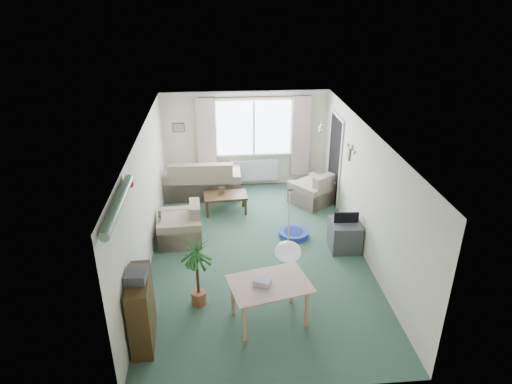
{
  "coord_description": "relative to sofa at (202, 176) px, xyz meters",
  "views": [
    {
      "loc": [
        -0.67,
        -7.4,
        4.78
      ],
      "look_at": [
        0.0,
        0.3,
        1.15
      ],
      "focal_mm": 32.0,
      "sensor_mm": 36.0,
      "label": 1
    }
  ],
  "objects": [
    {
      "name": "photo_frame",
      "position": [
        0.46,
        -0.93,
        0.04
      ],
      "size": [
        0.12,
        0.03,
        0.16
      ],
      "primitive_type": "cube",
      "rotation": [
        0.0,
        0.0,
        -0.11
      ],
      "color": "brown",
      "rests_on": "coffee_table"
    },
    {
      "name": "hifi_box",
      "position": [
        -0.74,
        -4.95,
        0.69
      ],
      "size": [
        0.3,
        0.36,
        0.14
      ],
      "primitive_type": "cube",
      "rotation": [
        0.0,
        0.0,
        -0.05
      ],
      "color": "#3B3B40",
      "rests_on": "bookshelf"
    },
    {
      "name": "bauble_cluster_a",
      "position": [
        2.4,
        -1.85,
        1.76
      ],
      "size": [
        0.2,
        0.2,
        0.2
      ],
      "primitive_type": "sphere",
      "color": "silver"
    },
    {
      "name": "tinsel_garland",
      "position": [
        -0.82,
        -5.05,
        1.82
      ],
      "size": [
        1.6,
        1.6,
        0.12
      ],
      "primitive_type": "cylinder",
      "color": "#196626"
    },
    {
      "name": "armchair_left",
      "position": [
        -0.4,
        -2.13,
        -0.06
      ],
      "size": [
        0.9,
        0.94,
        0.8
      ],
      "primitive_type": "cube",
      "rotation": [
        0.0,
        0.0,
        -1.51
      ],
      "color": "beige",
      "rests_on": "ground"
    },
    {
      "name": "doorway",
      "position": [
        3.08,
        -0.55,
        0.54
      ],
      "size": [
        0.03,
        0.95,
        2.0
      ],
      "primitive_type": "cube",
      "color": "black"
    },
    {
      "name": "houseplant",
      "position": [
        0.03,
        -4.16,
        0.14
      ],
      "size": [
        0.55,
        0.55,
        1.21
      ],
      "primitive_type": "cylinder",
      "rotation": [
        0.0,
        0.0,
        -0.05
      ],
      "color": "#276322",
      "rests_on": "ground"
    },
    {
      "name": "bauble_cluster_b",
      "position": [
        2.7,
        -3.05,
        1.76
      ],
      "size": [
        0.2,
        0.2,
        0.2
      ],
      "primitive_type": "sphere",
      "color": "silver"
    },
    {
      "name": "tv_cube",
      "position": [
        2.8,
        -2.71,
        -0.18
      ],
      "size": [
        0.59,
        0.64,
        0.56
      ],
      "primitive_type": "cube",
      "rotation": [
        0.0,
        0.0,
        -0.04
      ],
      "color": "#39373D",
      "rests_on": "ground"
    },
    {
      "name": "coffee_table",
      "position": [
        0.54,
        -1.0,
        -0.25
      ],
      "size": [
        0.98,
        0.59,
        0.43
      ],
      "primitive_type": "cube",
      "rotation": [
        0.0,
        0.0,
        0.07
      ],
      "color": "black",
      "rests_on": "ground"
    },
    {
      "name": "curtain_left",
      "position": [
        0.15,
        0.38,
        0.81
      ],
      "size": [
        0.45,
        0.08,
        2.0
      ],
      "primitive_type": "cube",
      "color": "beige"
    },
    {
      "name": "wall_picture_back",
      "position": [
        -0.5,
        0.48,
        1.09
      ],
      "size": [
        0.28,
        0.03,
        0.22
      ],
      "primitive_type": "cube",
      "color": "brown"
    },
    {
      "name": "radiator",
      "position": [
        1.3,
        0.44,
        -0.06
      ],
      "size": [
        1.2,
        0.1,
        0.55
      ],
      "primitive_type": "cube",
      "color": "white"
    },
    {
      "name": "window",
      "position": [
        1.3,
        0.48,
        1.04
      ],
      "size": [
        1.8,
        0.03,
        1.3
      ],
      "primitive_type": "cube",
      "color": "white"
    },
    {
      "name": "ground",
      "position": [
        1.1,
        -2.75,
        -0.46
      ],
      "size": [
        6.5,
        6.5,
        0.0
      ],
      "primitive_type": "plane",
      "color": "#2E4D3D"
    },
    {
      "name": "bookshelf",
      "position": [
        -0.74,
        -4.93,
        0.08
      ],
      "size": [
        0.35,
        0.91,
        1.09
      ],
      "primitive_type": "cube",
      "rotation": [
        0.0,
        0.0,
        0.06
      ],
      "color": "black",
      "rests_on": "ground"
    },
    {
      "name": "curtain_right",
      "position": [
        2.45,
        0.38,
        0.81
      ],
      "size": [
        0.45,
        0.08,
        2.0
      ],
      "primitive_type": "cube",
      "color": "beige"
    },
    {
      "name": "armchair_corner",
      "position": [
        2.58,
        -0.7,
        -0.07
      ],
      "size": [
        1.19,
        1.18,
        0.78
      ],
      "primitive_type": "cube",
      "rotation": [
        0.0,
        0.0,
        3.78
      ],
      "color": "beige",
      "rests_on": "ground"
    },
    {
      "name": "wall_picture_right",
      "position": [
        3.08,
        -1.55,
        1.09
      ],
      "size": [
        0.03,
        0.24,
        0.3
      ],
      "primitive_type": "cube",
      "color": "brown"
    },
    {
      "name": "sofa",
      "position": [
        0.0,
        0.0,
        0.0
      ],
      "size": [
        1.87,
        1.01,
        0.93
      ],
      "primitive_type": "cube",
      "rotation": [
        0.0,
        0.0,
        3.12
      ],
      "color": "beige",
      "rests_on": "ground"
    },
    {
      "name": "dining_table",
      "position": [
        1.11,
        -4.66,
        -0.13
      ],
      "size": [
        1.21,
        0.94,
        0.67
      ],
      "primitive_type": "cube",
      "rotation": [
        0.0,
        0.0,
        0.23
      ],
      "color": "tan",
      "rests_on": "ground"
    },
    {
      "name": "curtain_rod",
      "position": [
        1.3,
        0.4,
        1.81
      ],
      "size": [
        2.6,
        0.03,
        0.03
      ],
      "primitive_type": "cube",
      "color": "black"
    },
    {
      "name": "gift_box",
      "position": [
        1.0,
        -4.69,
        0.27
      ],
      "size": [
        0.3,
        0.26,
        0.12
      ],
      "primitive_type": "cube",
      "rotation": [
        0.0,
        0.0,
        -0.41
      ],
      "color": "#B0AFBA",
      "rests_on": "dining_table"
    },
    {
      "name": "pendant_lamp",
      "position": [
        1.3,
        -5.05,
        1.02
      ],
      "size": [
        0.36,
        0.36,
        0.36
      ],
      "primitive_type": "sphere",
      "color": "white"
    },
    {
      "name": "pet_bed",
      "position": [
        1.89,
        -2.2,
        -0.4
      ],
      "size": [
        0.7,
        0.7,
        0.12
      ],
      "primitive_type": "cylinder",
      "rotation": [
        0.0,
        0.0,
        0.18
      ],
      "color": "#202B96",
      "rests_on": "ground"
    }
  ]
}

